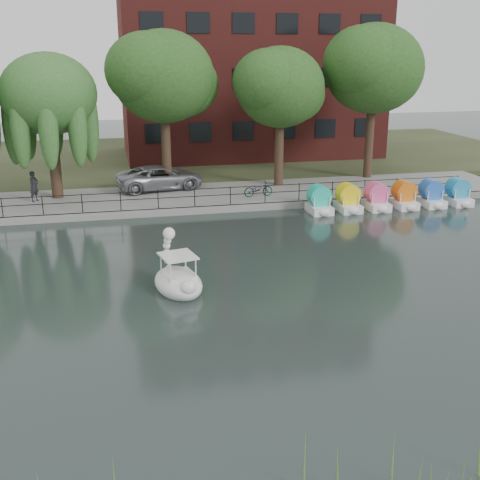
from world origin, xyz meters
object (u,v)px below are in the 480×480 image
object	(u,v)px
pedestrian	(34,184)
swan_boat	(178,278)
minivan	(160,176)
bicycle	(258,188)

from	to	relation	value
pedestrian	swan_boat	distance (m)	15.33
minivan	pedestrian	bearing A→B (deg)	90.93
minivan	bicycle	distance (m)	6.24
minivan	swan_boat	xyz separation A→B (m)	(-0.81, -15.36, -0.75)
swan_boat	bicycle	bearing A→B (deg)	50.22
minivan	bicycle	bearing A→B (deg)	-130.42
pedestrian	swan_boat	bearing A→B (deg)	-117.87
minivan	bicycle	size ratio (longest dim) A/B	3.53
minivan	pedestrian	size ratio (longest dim) A/B	3.07
bicycle	pedestrian	xyz separation A→B (m)	(-12.65, 1.63, 0.49)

